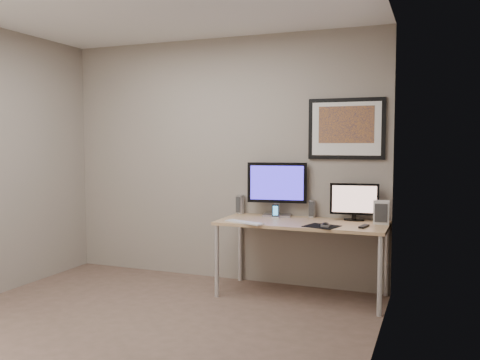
% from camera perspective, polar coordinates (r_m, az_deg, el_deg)
% --- Properties ---
extents(floor, '(3.60, 3.60, 0.00)m').
position_cam_1_polar(floor, '(4.27, -11.57, -16.21)').
color(floor, brown).
rests_on(floor, ground).
extents(room, '(3.60, 3.60, 3.60)m').
position_cam_1_polar(room, '(4.39, -8.70, 6.24)').
color(room, white).
rests_on(room, ground).
extents(desk, '(1.60, 0.70, 0.73)m').
position_cam_1_polar(desk, '(4.92, 7.00, -5.41)').
color(desk, '#A5824F').
rests_on(desk, floor).
extents(framed_art, '(0.75, 0.04, 0.60)m').
position_cam_1_polar(framed_art, '(5.11, 11.85, 5.67)').
color(framed_art, black).
rests_on(framed_art, room).
extents(monitor_large, '(0.60, 0.24, 0.55)m').
position_cam_1_polar(monitor_large, '(5.19, 4.17, -0.75)').
color(monitor_large, '#B4B4B9').
rests_on(monitor_large, desk).
extents(monitor_tv, '(0.46, 0.13, 0.36)m').
position_cam_1_polar(monitor_tv, '(5.02, 12.71, -2.29)').
color(monitor_tv, black).
rests_on(monitor_tv, desk).
extents(speaker_left, '(0.10, 0.10, 0.20)m').
position_cam_1_polar(speaker_left, '(5.41, 0.07, -2.74)').
color(speaker_left, '#B4B4B9').
rests_on(speaker_left, desk).
extents(speaker_right, '(0.08, 0.08, 0.18)m').
position_cam_1_polar(speaker_right, '(5.19, 8.08, -3.20)').
color(speaker_right, '#B4B4B9').
rests_on(speaker_right, desk).
extents(phone_dock, '(0.08, 0.08, 0.14)m').
position_cam_1_polar(phone_dock, '(5.09, 3.99, -3.53)').
color(phone_dock, black).
rests_on(phone_dock, desk).
extents(keyboard, '(0.43, 0.25, 0.01)m').
position_cam_1_polar(keyboard, '(4.79, 0.53, -4.77)').
color(keyboard, silver).
rests_on(keyboard, desk).
extents(mousepad, '(0.34, 0.32, 0.00)m').
position_cam_1_polar(mousepad, '(4.65, 9.17, -5.14)').
color(mousepad, black).
rests_on(mousepad, desk).
extents(mouse, '(0.06, 0.11, 0.04)m').
position_cam_1_polar(mouse, '(4.63, 9.58, -4.93)').
color(mouse, black).
rests_on(mouse, mousepad).
extents(remote, '(0.08, 0.18, 0.02)m').
position_cam_1_polar(remote, '(4.68, 13.74, -5.04)').
color(remote, black).
rests_on(remote, desk).
extents(fan_unit, '(0.15, 0.11, 0.22)m').
position_cam_1_polar(fan_unit, '(4.90, 15.58, -3.51)').
color(fan_unit, silver).
rests_on(fan_unit, desk).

